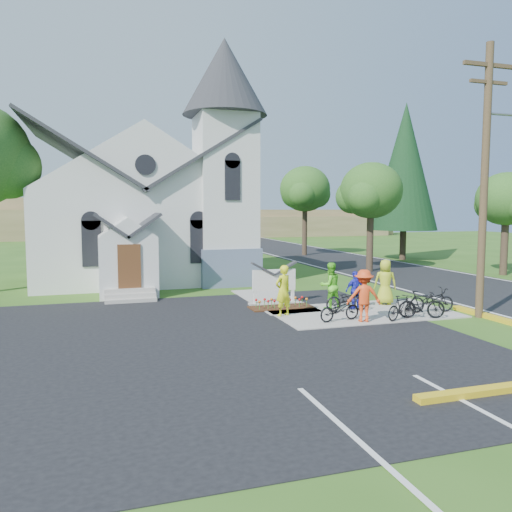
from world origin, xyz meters
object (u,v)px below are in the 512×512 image
object	(u,v)px
bike_1	(402,307)
bike_2	(347,299)
cyclist_0	(283,290)
utility_pole	(486,172)
bike_0	(340,309)
cyclist_1	(330,285)
cyclist_2	(355,290)
cyclist_4	(385,282)
cyclist_3	(364,296)
bike_3	(422,305)
bike_4	(431,300)
church_sign	(274,281)

from	to	relation	value
bike_1	bike_2	bearing A→B (deg)	10.08
cyclist_0	bike_1	world-z (taller)	cyclist_0
utility_pole	cyclist_0	bearing A→B (deg)	162.28
bike_0	bike_2	xyz separation A→B (m)	(1.09, 1.48, 0.04)
cyclist_0	cyclist_1	size ratio (longest dim) A/B	1.03
utility_pole	cyclist_2	xyz separation A→B (m)	(-3.86, 2.56, -4.59)
cyclist_2	cyclist_4	distance (m)	1.77
cyclist_0	cyclist_3	size ratio (longest dim) A/B	1.03
bike_1	cyclist_4	size ratio (longest dim) A/B	0.80
utility_pole	bike_3	bearing A→B (deg)	172.79
cyclist_3	bike_4	xyz separation A→B (m)	(3.31, 0.62, -0.45)
church_sign	bike_1	xyz separation A→B (m)	(3.34, -4.40, -0.52)
utility_pole	cyclist_3	size ratio (longest dim) A/B	5.37
cyclist_0	cyclist_1	distance (m)	2.42
cyclist_0	cyclist_4	distance (m)	4.96
bike_4	bike_3	bearing A→B (deg)	135.94
cyclist_0	bike_3	xyz separation A→B (m)	(4.69, -1.96, -0.45)
utility_pole	bike_4	xyz separation A→B (m)	(-1.36, 1.11, -4.87)
cyclist_3	cyclist_4	distance (m)	3.60
bike_0	cyclist_1	bearing A→B (deg)	-26.10
bike_2	bike_3	xyz separation A→B (m)	(1.99, -1.98, 0.04)
cyclist_3	cyclist_4	size ratio (longest dim) A/B	0.98
church_sign	bike_1	bearing A→B (deg)	-52.79
cyclist_2	bike_3	world-z (taller)	cyclist_2
cyclist_1	bike_1	distance (m)	3.15
cyclist_2	bike_3	xyz separation A→B (m)	(1.49, -2.26, -0.26)
bike_0	bike_2	world-z (taller)	bike_2
bike_2	cyclist_3	world-z (taller)	cyclist_3
cyclist_2	bike_2	distance (m)	0.64
bike_4	cyclist_3	bearing A→B (deg)	108.14
utility_pole	cyclist_2	distance (m)	6.52
cyclist_2	bike_4	world-z (taller)	cyclist_2
utility_pole	bike_3	distance (m)	5.40
bike_2	bike_0	bearing A→B (deg)	146.45
utility_pole	bike_2	size ratio (longest dim) A/B	5.57
cyclist_0	bike_3	bearing A→B (deg)	136.63
church_sign	cyclist_1	distance (m)	2.47
cyclist_1	cyclist_3	distance (m)	2.52
bike_4	cyclist_0	bearing A→B (deg)	86.12
church_sign	bike_3	world-z (taller)	church_sign
cyclist_0	bike_2	size ratio (longest dim) A/B	1.07
cyclist_0	bike_2	world-z (taller)	cyclist_0
cyclist_4	bike_4	world-z (taller)	cyclist_4
cyclist_1	bike_4	world-z (taller)	cyclist_1
church_sign	cyclist_2	size ratio (longest dim) A/B	1.44
bike_2	cyclist_3	xyz separation A→B (m)	(-0.30, -1.79, 0.46)
bike_1	cyclist_4	distance (m)	3.02
cyclist_1	bike_2	distance (m)	0.95
bike_2	bike_4	distance (m)	3.23
cyclist_1	bike_2	size ratio (longest dim) A/B	1.04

